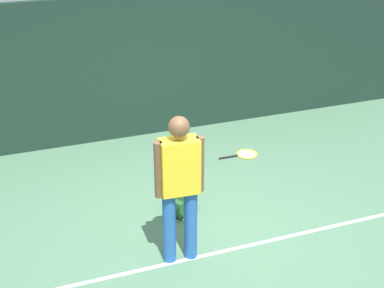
{
  "coord_description": "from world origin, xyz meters",
  "views": [
    {
      "loc": [
        -2.06,
        -5.16,
        3.86
      ],
      "look_at": [
        0.0,
        0.4,
        1.0
      ],
      "focal_mm": 52.82,
      "sensor_mm": 36.0,
      "label": 1
    }
  ],
  "objects": [
    {
      "name": "tennis_racket",
      "position": [
        1.34,
        1.7,
        0.01
      ],
      "size": [
        0.61,
        0.33,
        0.03
      ],
      "rotation": [
        0.0,
        0.0,
        6.27
      ],
      "color": "black",
      "rests_on": "ground"
    },
    {
      "name": "backpack",
      "position": [
        -0.09,
        0.51,
        0.21
      ],
      "size": [
        0.37,
        0.36,
        0.44
      ],
      "rotation": [
        0.0,
        0.0,
        5.22
      ],
      "color": "#2D6038",
      "rests_on": "ground"
    },
    {
      "name": "tennis_player",
      "position": [
        -0.41,
        -0.34,
        0.97
      ],
      "size": [
        0.53,
        0.25,
        1.7
      ],
      "rotation": [
        0.0,
        0.0,
        -0.07
      ],
      "color": "#2659A5",
      "rests_on": "ground"
    },
    {
      "name": "back_fence",
      "position": [
        0.0,
        3.0,
        1.13
      ],
      "size": [
        10.0,
        0.1,
        2.26
      ],
      "primitive_type": "cube",
      "color": "#192D23",
      "rests_on": "ground"
    },
    {
      "name": "court_line",
      "position": [
        0.0,
        -0.4,
        0.0
      ],
      "size": [
        9.0,
        0.05,
        0.0
      ],
      "primitive_type": "cube",
      "color": "white",
      "rests_on": "ground"
    },
    {
      "name": "ground_plane",
      "position": [
        0.0,
        0.0,
        0.0
      ],
      "size": [
        12.0,
        12.0,
        0.0
      ],
      "primitive_type": "plane",
      "color": "#4C7556"
    }
  ]
}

